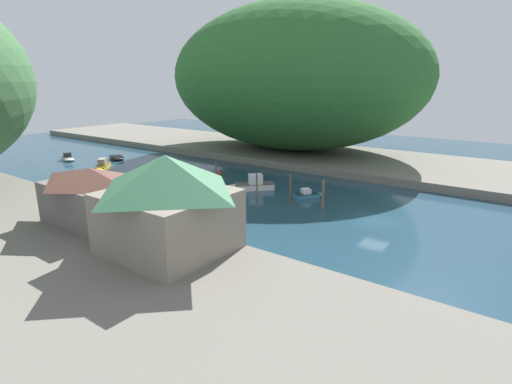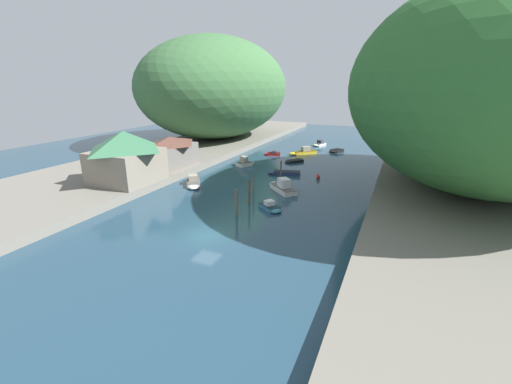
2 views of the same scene
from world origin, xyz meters
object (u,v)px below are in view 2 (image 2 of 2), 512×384
Objects in this scene: boat_navy_launch at (293,161)px; boat_yellow_tender at (271,207)px; boathouse_shed at (170,151)px; person_on_quay at (170,164)px; waterfront_building at (126,156)px; boat_white_cruiser at (336,151)px; boat_open_rowboat at (193,182)px; boat_moored_right at (303,152)px; boat_red_skiff at (282,187)px; boat_far_upstream at (283,173)px; boat_mid_channel at (246,163)px; boat_cabin_cruiser at (272,154)px; channel_buoy_near at (318,177)px; boat_small_dinghy at (319,144)px.

boat_yellow_tender is at bearing 141.69° from boat_navy_launch.
boathouse_shed reaches higher than person_on_quay.
person_on_quay is (1.61, 7.69, -2.73)m from waterfront_building.
boat_open_rowboat reaches higher than boat_white_cruiser.
boathouse_shed is 36.09m from boat_white_cruiser.
person_on_quay is at bearing 89.97° from boat_navy_launch.
boat_moored_right is (16.11, 33.40, -4.34)m from waterfront_building.
waterfront_building is at bearing -90.52° from boathouse_shed.
waterfront_building is 9.89m from boathouse_shed.
boat_open_rowboat is at bearing 146.38° from boat_red_skiff.
boathouse_shed reaches higher than boat_yellow_tender.
waterfront_building is 24.39m from boat_far_upstream.
boat_yellow_tender is 0.97× the size of boat_mid_channel.
boat_far_upstream is at bearing 61.81° from boat_red_skiff.
person_on_quay reaches higher than boat_red_skiff.
boat_far_upstream is at bearing 139.84° from boat_moored_right.
boat_far_upstream is 15.78m from boat_cabin_cruiser.
boat_mid_channel reaches higher than boat_cabin_cruiser.
boathouse_shed reaches higher than boat_cabin_cruiser.
boat_open_rowboat is (-14.66, -33.09, 0.12)m from boat_white_cruiser.
boat_mid_channel is 2.24× the size of person_on_quay.
boathouse_shed is at bearing 46.03° from person_on_quay.
boat_open_rowboat is 1.50× the size of boat_mid_channel.
boat_cabin_cruiser is (-11.22, 30.06, -0.04)m from boat_yellow_tender.
boathouse_shed is at bearing 94.42° from boat_far_upstream.
waterfront_building reaches higher than channel_buoy_near.
boat_navy_launch is (0.44, -8.02, -0.25)m from boat_moored_right.
boat_cabin_cruiser is (-5.63, -3.20, -0.19)m from boat_moored_right.
person_on_quay is at bearing -54.49° from boathouse_shed.
boat_moored_right is 7.71m from boat_white_cruiser.
boat_small_dinghy is 1.09× the size of boat_cabin_cruiser.
boat_yellow_tender is 21.54m from person_on_quay.
boat_yellow_tender is 3.91× the size of channel_buoy_near.
boat_mid_channel is (-7.18, -5.99, 0.31)m from boat_navy_launch.
boat_navy_launch is at bearing -146.45° from boat_cabin_cruiser.
boat_white_cruiser is (4.48, 22.00, 0.03)m from boat_far_upstream.
boathouse_shed is 2.44× the size of boat_navy_launch.
boat_mid_channel reaches higher than boat_far_upstream.
boat_yellow_tender is 0.65× the size of boat_red_skiff.
boat_cabin_cruiser reaches higher than boat_white_cruiser.
boat_white_cruiser is (0.47, 38.03, -0.02)m from boat_yellow_tender.
boat_small_dinghy is at bearing -12.09° from person_on_quay.
boat_white_cruiser is at bearing -97.18° from boat_moored_right.
boat_yellow_tender is 0.96× the size of boat_white_cruiser.
channel_buoy_near reaches higher than boat_cabin_cruiser.
boat_cabin_cruiser is at bearing -10.99° from person_on_quay.
boat_red_skiff reaches higher than boat_cabin_cruiser.
boat_mid_channel is at bearing 94.12° from boat_small_dinghy.
boat_moored_right is at bearing 55.80° from boathouse_shed.
boat_small_dinghy is at bearing 101.33° from boat_mid_channel.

